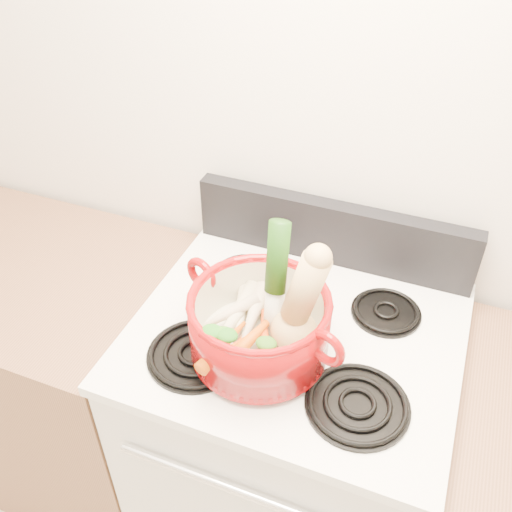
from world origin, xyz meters
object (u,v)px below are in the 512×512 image
at_px(squash, 296,302).
at_px(stove_body, 288,447).
at_px(dutch_oven, 259,325).
at_px(leek, 274,282).

bearing_deg(squash, stove_body, 109.50).
distance_m(stove_body, dutch_oven, 0.60).
bearing_deg(stove_body, dutch_oven, -118.98).
height_order(dutch_oven, squash, squash).
bearing_deg(leek, squash, -24.24).
xyz_separation_m(stove_body, leek, (-0.03, -0.07, 0.69)).
height_order(squash, leek, leek).
relative_size(stove_body, dutch_oven, 2.96).
bearing_deg(squash, leek, 165.99).
bearing_deg(leek, stove_body, 59.38).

